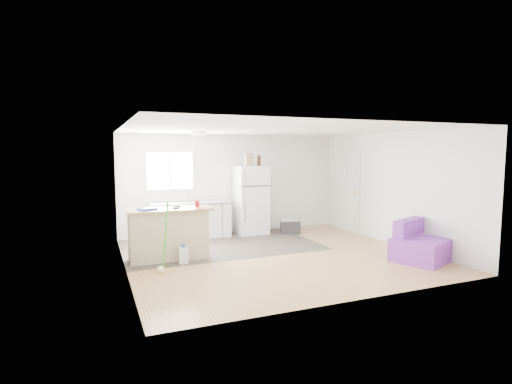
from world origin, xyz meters
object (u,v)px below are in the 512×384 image
refrigerator (251,200)px  blue_tray (147,209)px  kitchen_cabinets (191,220)px  mop (162,259)px  cleaner_jug (183,255)px  red_cup (197,204)px  peninsula (168,234)px  cardboard_box (248,160)px  bottle_left (259,161)px  bottle_right (259,161)px  cooler (290,225)px  purple_seat (419,246)px

refrigerator → blue_tray: 3.12m
kitchen_cabinets → mop: 2.68m
kitchen_cabinets → blue_tray: (-1.17, -1.72, 0.55)m
cleaner_jug → red_cup: bearing=52.0°
peninsula → cardboard_box: (2.19, 1.55, 1.32)m
bottle_left → bottle_right: (-0.02, 0.00, 0.00)m
mop → bottle_right: size_ratio=4.76×
bottle_left → blue_tray: bearing=-150.7°
kitchen_cabinets → peninsula: kitchen_cabinets is taller
cooler → cardboard_box: bearing=-177.2°
refrigerator → bottle_right: 0.97m
cooler → red_cup: red_cup is taller
refrigerator → cleaner_jug: 2.97m
blue_tray → bottle_right: 3.35m
cooler → blue_tray: 3.85m
cleaner_jug → bottle_right: size_ratio=1.40×
blue_tray → cleaner_jug: bearing=-32.4°
blue_tray → cooler: bearing=20.1°
cardboard_box → peninsula: bearing=-144.8°
red_cup → cleaner_jug: bearing=-130.6°
kitchen_cabinets → mop: mop is taller
peninsula → cleaner_jug: (0.19, -0.39, -0.33)m
kitchen_cabinets → red_cup: (-0.25, -1.64, 0.59)m
purple_seat → mop: size_ratio=0.96×
kitchen_cabinets → cleaner_jug: bearing=-105.8°
cooler → blue_tray: (-3.54, -1.30, 0.78)m
kitchen_cabinets → cardboard_box: bearing=-4.5°
blue_tray → cardboard_box: 3.13m
purple_seat → bottle_left: bearing=95.1°
red_cup → bottle_right: bearing=38.7°
red_cup → bottle_right: bottle_right is taller
refrigerator → purple_seat: 3.99m
peninsula → bottle_left: bottle_left is taller
peninsula → bottle_left: bearing=32.5°
cooler → bottle_right: (-0.71, 0.30, 1.59)m
bottle_left → bottle_right: 0.02m
kitchen_cabinets → bottle_left: size_ratio=7.49×
peninsula → purple_seat: bearing=-23.4°
cooler → red_cup: (-2.62, -1.23, 0.82)m
mop → refrigerator: bearing=32.6°
cardboard_box → bottle_left: size_ratio=1.20×
cleaner_jug → cardboard_box: size_ratio=1.17×
mop → bottle_left: 3.91m
cleaner_jug → kitchen_cabinets: bearing=76.0°
kitchen_cabinets → peninsula: size_ratio=1.21×
red_cup → bottle_left: 2.57m
refrigerator → red_cup: size_ratio=13.75×
refrigerator → bottle_left: bearing=-12.8°
peninsula → blue_tray: (-0.37, -0.04, 0.49)m
purple_seat → red_cup: (-3.65, 1.88, 0.74)m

